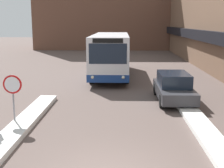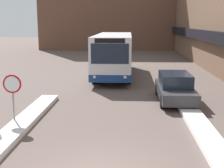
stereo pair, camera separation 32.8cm
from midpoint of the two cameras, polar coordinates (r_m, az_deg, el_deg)
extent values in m
cube|color=brown|center=(33.21, 18.69, 11.60)|extent=(5.00, 60.00, 9.42)
cube|color=black|center=(32.55, 13.81, 8.95)|extent=(0.50, 60.00, 0.90)
cube|color=silver|center=(12.08, -18.78, -9.05)|extent=(0.90, 11.95, 0.22)
cube|color=silver|center=(11.72, 16.88, -9.61)|extent=(0.90, 12.19, 0.19)
cube|color=silver|center=(24.47, -0.61, 5.79)|extent=(2.66, 10.46, 2.79)
cube|color=navy|center=(24.60, -0.60, 3.12)|extent=(2.68, 10.48, 0.49)
cube|color=#192333|center=(24.43, -0.61, 6.70)|extent=(2.69, 9.63, 0.77)
cube|color=#192333|center=(19.21, -1.27, 5.55)|extent=(2.34, 0.03, 1.26)
cube|color=black|center=(19.15, -1.28, 7.92)|extent=(1.86, 0.03, 0.28)
sphere|color=#F2EAC6|center=(19.48, -4.07, 1.25)|extent=(0.20, 0.20, 0.20)
sphere|color=#F2EAC6|center=(19.38, 1.58, 1.22)|extent=(0.20, 0.20, 0.20)
cylinder|color=black|center=(21.52, -4.19, 1.47)|extent=(0.28, 1.06, 1.06)
cylinder|color=black|center=(21.40, 2.28, 1.44)|extent=(0.28, 1.06, 1.06)
cylinder|color=black|center=(27.91, -2.81, 3.73)|extent=(0.28, 1.06, 1.06)
cylinder|color=black|center=(27.82, 2.18, 3.71)|extent=(0.28, 1.06, 1.06)
cube|color=#38383D|center=(16.99, 10.65, -1.27)|extent=(1.76, 4.47, 0.57)
cube|color=#192333|center=(16.97, 10.67, 0.86)|extent=(1.55, 2.46, 0.68)
cylinder|color=black|center=(15.86, 14.24, -3.13)|extent=(0.20, 0.66, 0.66)
cylinder|color=black|center=(15.59, 8.48, -3.14)|extent=(0.20, 0.66, 0.66)
cylinder|color=black|center=(18.50, 12.43, -1.00)|extent=(0.20, 0.66, 0.66)
cylinder|color=black|center=(18.27, 7.50, -0.99)|extent=(0.20, 0.66, 0.66)
cylinder|color=gray|center=(13.30, -18.24, -2.90)|extent=(0.07, 0.07, 2.11)
cylinder|color=red|center=(13.14, -18.45, -0.07)|extent=(0.76, 0.03, 0.76)
cylinder|color=white|center=(13.13, -18.47, -0.08)|extent=(0.62, 0.02, 0.62)
camera|label=1|loc=(0.16, -90.66, -0.13)|focal=50.00mm
camera|label=2|loc=(0.16, 89.34, 0.13)|focal=50.00mm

